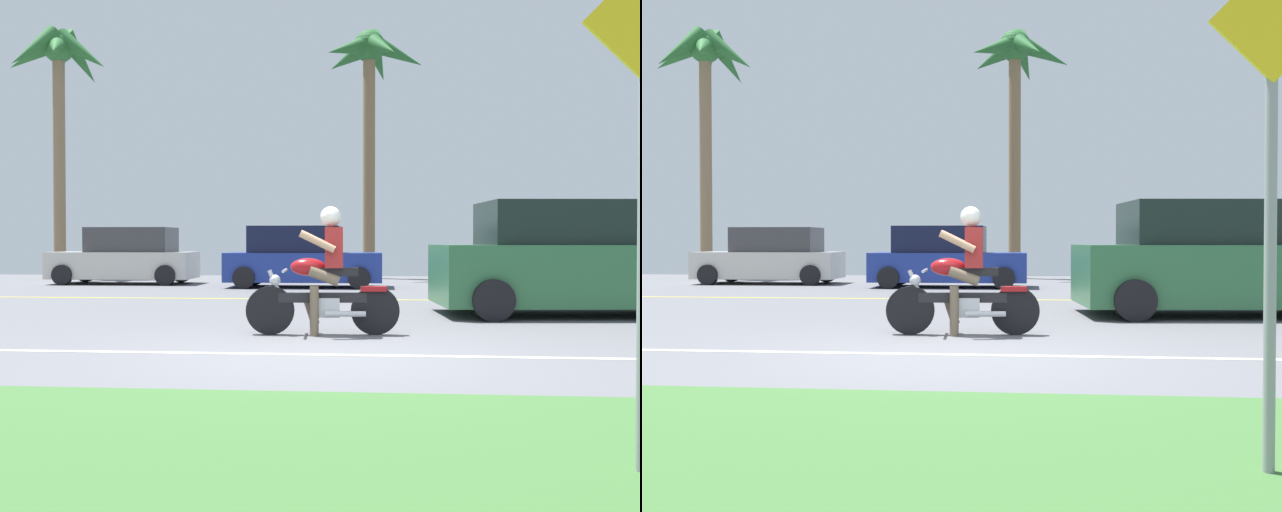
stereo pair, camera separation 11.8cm
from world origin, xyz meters
The scene contains 10 objects.
ground centered at (0.00, 3.00, -0.02)m, with size 56.00×30.00×0.04m, color slate.
grass_median centered at (0.00, -4.10, 0.03)m, with size 56.00×3.80×0.06m, color #3D6B33.
lane_line_near centered at (0.00, 0.03, 0.00)m, with size 50.40×0.12×0.01m, color silver.
lane_line_far centered at (0.00, 7.55, 0.00)m, with size 50.40×0.12×0.01m, color yellow.
motorcyclist centered at (-0.13, 1.74, 0.70)m, with size 1.98×0.65×1.66m.
suv_nearby centered at (3.92, 4.73, 0.91)m, with size 5.08×2.64×1.85m.
parked_car_0 centered at (-6.69, 12.72, 0.74)m, with size 4.02×1.86×1.59m.
parked_car_1 centered at (-1.56, 11.62, 0.74)m, with size 4.07×1.92×1.60m.
palm_tree_0 centered at (-10.14, 15.99, 6.85)m, with size 3.71×3.70×8.30m.
palm_tree_1 centered at (0.10, 16.49, 6.72)m, with size 3.54×3.68×8.14m.
Camera 1 is at (0.69, -7.87, 1.21)m, focal length 42.08 mm.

